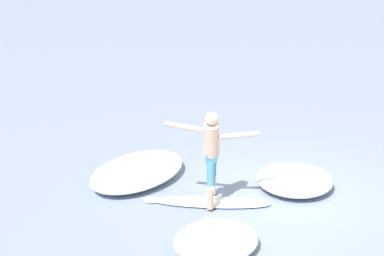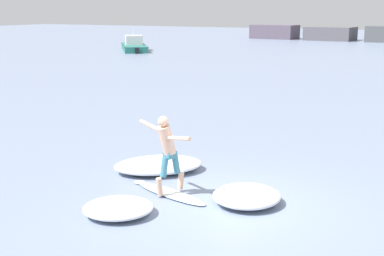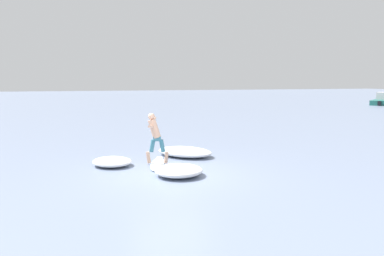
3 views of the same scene
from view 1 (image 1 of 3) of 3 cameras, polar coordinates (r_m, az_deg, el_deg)
The scene contains 6 objects.
ground_plane at distance 12.52m, azimuth 8.20°, elevation -5.76°, with size 200.00×200.00×0.00m, color gray.
surfboard at distance 11.99m, azimuth 1.53°, elevation -6.59°, with size 2.39×1.13×0.20m.
surfer at distance 11.46m, azimuth 1.75°, elevation -1.88°, with size 1.63×0.89×1.81m.
wave_foam_at_tail at distance 12.70m, azimuth 9.10°, elevation -4.56°, with size 1.66×1.71×0.34m.
wave_foam_at_nose at distance 12.95m, azimuth -4.89°, elevation -3.84°, with size 2.70×2.66×0.35m.
wave_foam_beside at distance 10.53m, azimuth 2.15°, elevation -9.95°, with size 1.94×1.90×0.30m.
Camera 1 is at (-4.17, -10.47, 5.44)m, focal length 60.00 mm.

